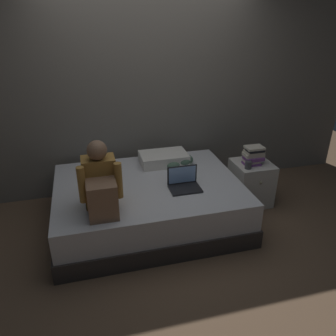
{
  "coord_description": "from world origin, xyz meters",
  "views": [
    {
      "loc": [
        -0.79,
        -2.81,
        2.18
      ],
      "look_at": [
        -0.03,
        0.1,
        0.74
      ],
      "focal_mm": 35.64,
      "sensor_mm": 36.0,
      "label": 1
    }
  ],
  "objects_px": {
    "bed": "(148,203)",
    "person_sitting": "(101,185)",
    "laptop": "(184,183)",
    "mug": "(248,165)",
    "nightstand": "(251,183)",
    "book_stack": "(253,155)",
    "pillow": "(164,158)",
    "clothes_pile": "(180,161)"
  },
  "relations": [
    {
      "from": "mug",
      "to": "clothes_pile",
      "type": "distance_m",
      "value": 0.79
    },
    {
      "from": "bed",
      "to": "pillow",
      "type": "height_order",
      "value": "pillow"
    },
    {
      "from": "book_stack",
      "to": "mug",
      "type": "relative_size",
      "value": 2.55
    },
    {
      "from": "person_sitting",
      "to": "mug",
      "type": "relative_size",
      "value": 7.28
    },
    {
      "from": "nightstand",
      "to": "person_sitting",
      "type": "relative_size",
      "value": 0.81
    },
    {
      "from": "pillow",
      "to": "book_stack",
      "type": "relative_size",
      "value": 2.44
    },
    {
      "from": "book_stack",
      "to": "mug",
      "type": "height_order",
      "value": "book_stack"
    },
    {
      "from": "person_sitting",
      "to": "laptop",
      "type": "xyz_separation_m",
      "value": [
        0.85,
        0.19,
        -0.2
      ]
    },
    {
      "from": "person_sitting",
      "to": "book_stack",
      "type": "relative_size",
      "value": 2.85
    },
    {
      "from": "mug",
      "to": "nightstand",
      "type": "bearing_deg",
      "value": 42.69
    },
    {
      "from": "laptop",
      "to": "clothes_pile",
      "type": "distance_m",
      "value": 0.56
    },
    {
      "from": "bed",
      "to": "person_sitting",
      "type": "bearing_deg",
      "value": -142.55
    },
    {
      "from": "bed",
      "to": "book_stack",
      "type": "bearing_deg",
      "value": 4.15
    },
    {
      "from": "bed",
      "to": "person_sitting",
      "type": "height_order",
      "value": "person_sitting"
    },
    {
      "from": "nightstand",
      "to": "mug",
      "type": "height_order",
      "value": "mug"
    },
    {
      "from": "bed",
      "to": "laptop",
      "type": "distance_m",
      "value": 0.5
    },
    {
      "from": "pillow",
      "to": "clothes_pile",
      "type": "bearing_deg",
      "value": -30.03
    },
    {
      "from": "nightstand",
      "to": "pillow",
      "type": "bearing_deg",
      "value": 161.56
    },
    {
      "from": "mug",
      "to": "book_stack",
      "type": "bearing_deg",
      "value": 42.69
    },
    {
      "from": "laptop",
      "to": "mug",
      "type": "xyz_separation_m",
      "value": [
        0.83,
        0.19,
        0.02
      ]
    },
    {
      "from": "person_sitting",
      "to": "book_stack",
      "type": "distance_m",
      "value": 1.86
    },
    {
      "from": "nightstand",
      "to": "laptop",
      "type": "bearing_deg",
      "value": -162.11
    },
    {
      "from": "bed",
      "to": "book_stack",
      "type": "distance_m",
      "value": 1.34
    },
    {
      "from": "laptop",
      "to": "book_stack",
      "type": "xyz_separation_m",
      "value": [
        0.94,
        0.29,
        0.09
      ]
    },
    {
      "from": "laptop",
      "to": "book_stack",
      "type": "distance_m",
      "value": 0.98
    },
    {
      "from": "person_sitting",
      "to": "mug",
      "type": "xyz_separation_m",
      "value": [
        1.68,
        0.38,
        -0.17
      ]
    },
    {
      "from": "bed",
      "to": "clothes_pile",
      "type": "height_order",
      "value": "clothes_pile"
    },
    {
      "from": "nightstand",
      "to": "person_sitting",
      "type": "height_order",
      "value": "person_sitting"
    },
    {
      "from": "nightstand",
      "to": "book_stack",
      "type": "bearing_deg",
      "value": -137.31
    },
    {
      "from": "laptop",
      "to": "clothes_pile",
      "type": "bearing_deg",
      "value": 77.68
    },
    {
      "from": "book_stack",
      "to": "mug",
      "type": "bearing_deg",
      "value": -137.31
    },
    {
      "from": "person_sitting",
      "to": "mug",
      "type": "bearing_deg",
      "value": 12.83
    },
    {
      "from": "nightstand",
      "to": "clothes_pile",
      "type": "relative_size",
      "value": 1.54
    },
    {
      "from": "bed",
      "to": "book_stack",
      "type": "relative_size",
      "value": 8.71
    },
    {
      "from": "clothes_pile",
      "to": "laptop",
      "type": "bearing_deg",
      "value": -102.32
    },
    {
      "from": "pillow",
      "to": "clothes_pile",
      "type": "distance_m",
      "value": 0.2
    },
    {
      "from": "person_sitting",
      "to": "laptop",
      "type": "height_order",
      "value": "person_sitting"
    },
    {
      "from": "person_sitting",
      "to": "pillow",
      "type": "distance_m",
      "value": 1.17
    },
    {
      "from": "book_stack",
      "to": "mug",
      "type": "xyz_separation_m",
      "value": [
        -0.11,
        -0.1,
        -0.07
      ]
    },
    {
      "from": "person_sitting",
      "to": "mug",
      "type": "height_order",
      "value": "person_sitting"
    },
    {
      "from": "mug",
      "to": "clothes_pile",
      "type": "xyz_separation_m",
      "value": [
        -0.71,
        0.36,
        -0.03
      ]
    },
    {
      "from": "nightstand",
      "to": "pillow",
      "type": "height_order",
      "value": "pillow"
    }
  ]
}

